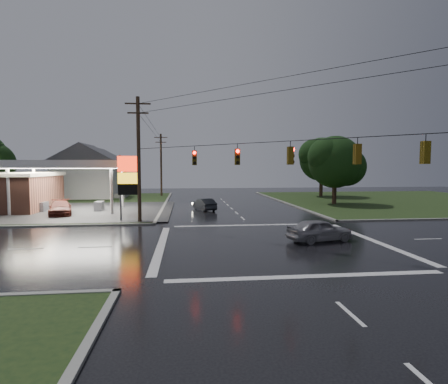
{
  "coord_description": "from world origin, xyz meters",
  "views": [
    {
      "loc": [
        -5.45,
        -21.83,
        4.89
      ],
      "look_at": [
        -2.51,
        4.65,
        3.0
      ],
      "focal_mm": 28.0,
      "sensor_mm": 36.0,
      "label": 1
    }
  ],
  "objects": [
    {
      "name": "ground",
      "position": [
        0.0,
        0.0,
        0.0
      ],
      "size": [
        120.0,
        120.0,
        0.0
      ],
      "primitive_type": "plane",
      "color": "black",
      "rests_on": "ground"
    },
    {
      "name": "grass_nw",
      "position": [
        -26.0,
        26.0,
        0.04
      ],
      "size": [
        36.0,
        36.0,
        0.08
      ],
      "primitive_type": "cube",
      "color": "black",
      "rests_on": "ground"
    },
    {
      "name": "grass_ne",
      "position": [
        26.0,
        26.0,
        0.04
      ],
      "size": [
        36.0,
        36.0,
        0.08
      ],
      "primitive_type": "cube",
      "color": "black",
      "rests_on": "ground"
    },
    {
      "name": "gas_station",
      "position": [
        -25.68,
        19.7,
        2.55
      ],
      "size": [
        26.2,
        18.0,
        5.6
      ],
      "color": "#2D2D2D",
      "rests_on": "ground"
    },
    {
      "name": "pylon_sign",
      "position": [
        -10.5,
        10.5,
        4.01
      ],
      "size": [
        2.0,
        0.35,
        6.0
      ],
      "color": "#59595E",
      "rests_on": "ground"
    },
    {
      "name": "utility_pole_nw",
      "position": [
        -9.5,
        9.5,
        5.72
      ],
      "size": [
        2.2,
        0.32,
        11.0
      ],
      "color": "#382619",
      "rests_on": "ground"
    },
    {
      "name": "utility_pole_n",
      "position": [
        -9.5,
        38.0,
        5.47
      ],
      "size": [
        2.2,
        0.32,
        10.5
      ],
      "color": "#382619",
      "rests_on": "ground"
    },
    {
      "name": "traffic_signals",
      "position": [
        0.02,
        -0.02,
        6.48
      ],
      "size": [
        26.87,
        26.87,
        1.47
      ],
      "color": "black",
      "rests_on": "ground"
    },
    {
      "name": "house_near",
      "position": [
        -20.95,
        36.0,
        4.41
      ],
      "size": [
        11.05,
        8.48,
        8.6
      ],
      "color": "silver",
      "rests_on": "ground"
    },
    {
      "name": "house_far",
      "position": [
        -21.95,
        48.0,
        4.41
      ],
      "size": [
        11.05,
        8.48,
        8.6
      ],
      "color": "silver",
      "rests_on": "ground"
    },
    {
      "name": "tree_ne_near",
      "position": [
        14.14,
        21.99,
        5.56
      ],
      "size": [
        7.99,
        6.8,
        8.98
      ],
      "color": "black",
      "rests_on": "ground"
    },
    {
      "name": "tree_ne_far",
      "position": [
        17.15,
        33.99,
        6.18
      ],
      "size": [
        8.46,
        7.2,
        9.8
      ],
      "color": "black",
      "rests_on": "ground"
    },
    {
      "name": "car_north",
      "position": [
        -3.33,
        17.64,
        0.69
      ],
      "size": [
        2.66,
        4.41,
        1.37
      ],
      "primitive_type": "imported",
      "rotation": [
        0.0,
        0.0,
        3.46
      ],
      "color": "black",
      "rests_on": "ground"
    },
    {
      "name": "car_crossing",
      "position": [
        3.36,
        0.18,
        0.75
      ],
      "size": [
        4.66,
        2.7,
        1.49
      ],
      "primitive_type": "imported",
      "rotation": [
        0.0,
        0.0,
        1.8
      ],
      "color": "gray",
      "rests_on": "ground"
    },
    {
      "name": "car_pump",
      "position": [
        -18.18,
        15.21,
        0.75
      ],
      "size": [
        3.58,
        5.58,
        1.5
      ],
      "primitive_type": "imported",
      "rotation": [
        0.0,
        0.0,
        0.31
      ],
      "color": "#4D1A11",
      "rests_on": "ground"
    }
  ]
}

